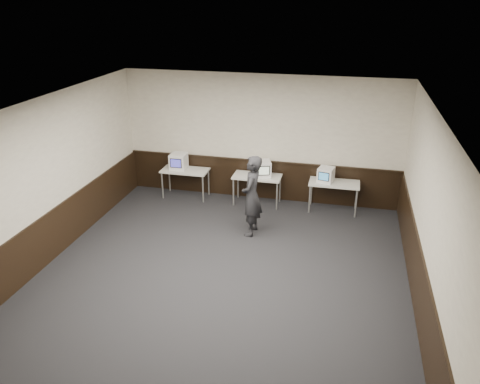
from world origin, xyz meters
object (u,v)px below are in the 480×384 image
(emac_left, at_px, (179,161))
(emac_right, at_px, (326,175))
(desk_left, at_px, (185,172))
(person, at_px, (252,196))
(emac_center, at_px, (263,169))
(desk_center, at_px, (257,178))
(desk_right, at_px, (334,185))

(emac_left, relative_size, emac_right, 1.01)
(emac_right, bearing_deg, desk_left, -167.44)
(emac_right, height_order, person, person)
(desk_left, height_order, emac_center, emac_center)
(emac_center, bearing_deg, desk_center, 169.09)
(desk_left, relative_size, person, 0.66)
(desk_center, relative_size, emac_center, 2.32)
(emac_center, distance_m, person, 1.63)
(desk_right, xyz_separation_m, emac_left, (-3.98, 0.03, 0.27))
(emac_left, bearing_deg, emac_center, -1.74)
(desk_right, relative_size, emac_center, 2.32)
(desk_center, height_order, emac_left, emac_left)
(desk_left, bearing_deg, person, -37.43)
(desk_left, distance_m, desk_center, 1.90)
(desk_left, xyz_separation_m, desk_right, (3.80, 0.00, 0.00))
(desk_right, distance_m, emac_left, 3.99)
(desk_left, xyz_separation_m, person, (2.10, -1.61, 0.23))
(emac_left, bearing_deg, emac_right, -1.83)
(emac_right, bearing_deg, person, -120.13)
(emac_right, bearing_deg, desk_right, 11.84)
(desk_center, relative_size, emac_right, 2.71)
(emac_center, relative_size, emac_right, 1.17)
(desk_right, xyz_separation_m, person, (-1.70, -1.61, 0.23))
(desk_center, height_order, person, person)
(desk_center, height_order, desk_right, same)
(emac_left, xyz_separation_m, person, (2.28, -1.64, -0.04))
(desk_left, bearing_deg, desk_right, 0.00)
(desk_right, relative_size, person, 0.66)
(desk_center, distance_m, person, 1.64)
(desk_left, height_order, emac_right, emac_right)
(emac_center, distance_m, emac_right, 1.55)
(emac_center, bearing_deg, desk_left, 161.78)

